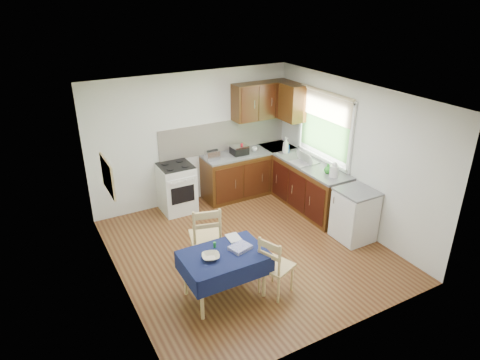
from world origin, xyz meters
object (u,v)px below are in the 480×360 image
toaster (212,155)px  sandwich_press (239,150)px  dining_table (224,261)px  chair_near (274,264)px  chair_far (206,235)px  kettle (334,170)px  dish_rack (304,162)px

toaster → sandwich_press: toaster is taller
dining_table → chair_near: 0.68m
chair_far → toaster: bearing=-103.0°
chair_far → kettle: 2.52m
kettle → chair_far: bearing=-176.9°
toaster → sandwich_press: size_ratio=0.86×
sandwich_press → kettle: 1.94m
chair_far → dish_rack: size_ratio=2.21×
dish_rack → chair_far: bearing=178.4°
sandwich_press → dish_rack: dish_rack is taller
chair_near → toaster: 2.93m
toaster → sandwich_press: (0.59, 0.02, -0.00)m
chair_far → sandwich_press: (1.58, 1.85, 0.44)m
chair_far → dish_rack: (2.40, 0.88, 0.38)m
toaster → kettle: (1.48, -1.70, 0.03)m
dining_table → toaster: bearing=55.2°
dining_table → chair_near: size_ratio=1.24×
dish_rack → kettle: kettle is taller
dish_rack → toaster: bearing=124.4°
toaster → kettle: 2.25m
chair_far → dish_rack: dish_rack is taller
chair_near → sandwich_press: 3.09m
dining_table → sandwich_press: size_ratio=3.67×
chair_far → sandwich_press: size_ratio=3.40×
chair_far → chair_near: (0.54, -1.01, -0.07)m
dining_table → kettle: bearing=6.3°
dining_table → chair_near: bearing=-38.0°
kettle → toaster: bearing=131.1°
chair_near → sandwich_press: size_ratio=2.97×
toaster → dish_rack: 1.71m
chair_near → sandwich_press: sandwich_press is taller
chair_near → dish_rack: (1.87, 1.89, 0.45)m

